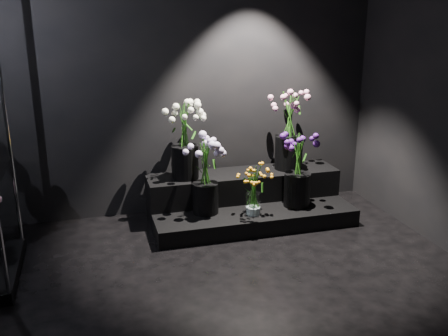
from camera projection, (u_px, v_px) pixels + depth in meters
name	position (u px, v px, depth m)	size (l,w,h in m)	color
floor	(235.00, 318.00, 3.28)	(4.00, 4.00, 0.00)	black
wall_back	(174.00, 71.00, 4.71)	(4.00, 4.00, 0.00)	black
display_riser	(247.00, 200.00, 4.88)	(1.89, 0.84, 0.42)	black
bouquet_orange_bells	(254.00, 189.00, 4.50)	(0.27, 0.27, 0.47)	white
bouquet_lilac	(205.00, 172.00, 4.49)	(0.41, 0.41, 0.70)	black
bouquet_purple	(298.00, 167.00, 4.66)	(0.40, 0.40, 0.71)	black
bouquet_cream_roses	(184.00, 136.00, 4.63)	(0.48, 0.48, 0.71)	black
bouquet_pink_roses	(290.00, 128.00, 4.91)	(0.45, 0.45, 0.77)	black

